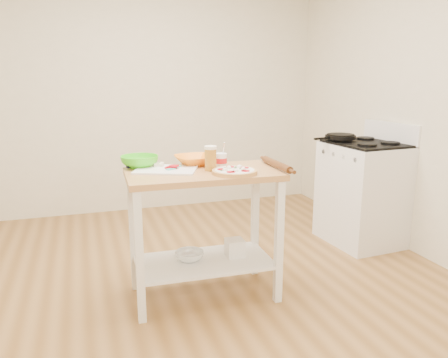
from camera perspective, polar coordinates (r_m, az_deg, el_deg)
name	(u,v)px	position (r m, az deg, el deg)	size (l,w,h in m)	color
room_shell	(198,103)	(2.85, -3.37, 9.91)	(4.04, 4.54, 2.74)	olive
prep_island	(203,208)	(2.98, -2.70, -3.87)	(1.03, 0.59, 0.90)	#B8844B
gas_stove	(363,193)	(4.22, 17.65, -1.70)	(0.63, 0.73, 1.11)	white
skillet	(340,137)	(4.17, 14.90, 5.33)	(0.44, 0.28, 0.03)	black
pizza	(235,171)	(2.83, 1.39, 1.03)	(0.29, 0.29, 0.05)	tan
cutting_board	(166,169)	(2.96, -7.59, 1.28)	(0.48, 0.43, 0.04)	white
spatula	(173,168)	(2.95, -6.63, 1.45)	(0.13, 0.12, 0.01)	#41CDBD
knife	(139,165)	(3.07, -11.07, 1.77)	(0.25, 0.14, 0.01)	silver
orange_bowl	(195,160)	(3.12, -3.87, 2.49)	(0.28, 0.28, 0.07)	orange
green_bowl	(140,161)	(3.08, -10.96, 2.26)	(0.26, 0.26, 0.08)	#44D91C
beer_pint	(211,158)	(2.91, -1.77, 2.74)	(0.08, 0.08, 0.17)	#AC7322
yogurt_tub	(221,160)	(3.01, -0.41, 2.45)	(0.08, 0.08, 0.18)	white
rolling_pin	(277,165)	(3.02, 6.90, 1.86)	(0.05, 0.05, 0.42)	#552E13
shelf_glass_bowl	(189,256)	(3.11, -4.54, -9.98)	(0.20, 0.20, 0.06)	silver
shelf_bin	(235,248)	(3.16, 1.43, -8.96)	(0.12, 0.12, 0.12)	white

